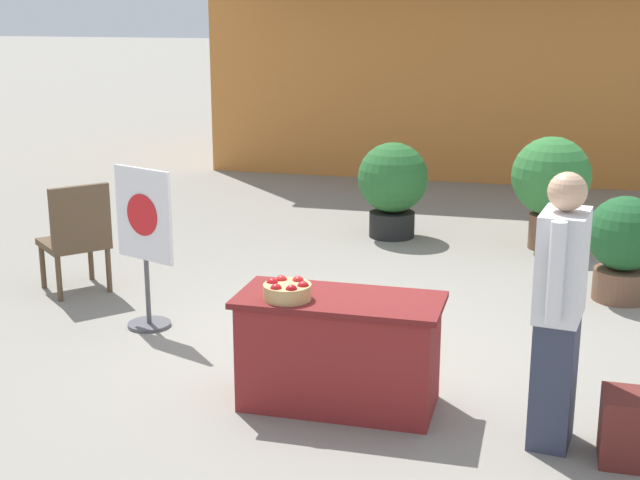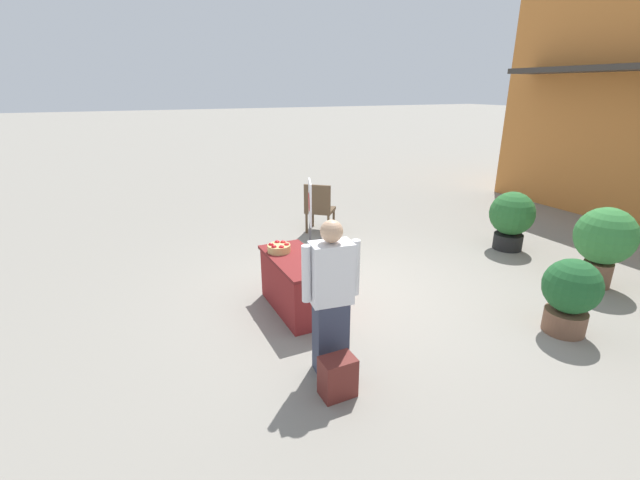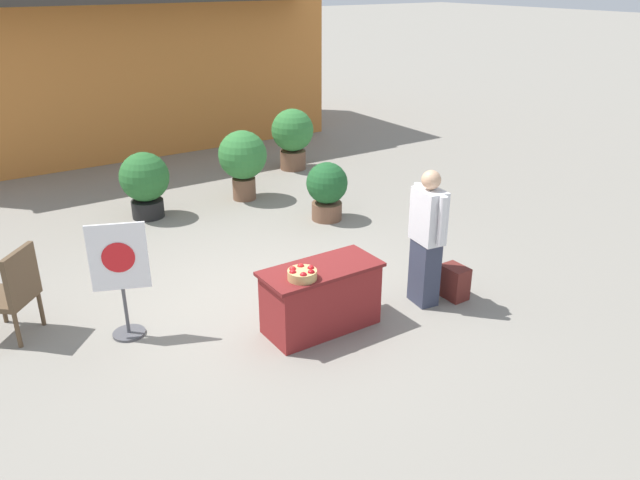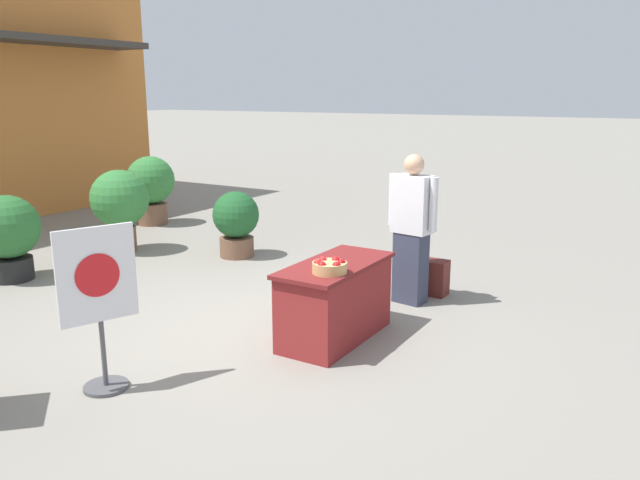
# 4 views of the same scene
# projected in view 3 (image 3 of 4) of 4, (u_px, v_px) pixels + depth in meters

# --- Properties ---
(ground_plane) EXTENTS (120.00, 120.00, 0.00)m
(ground_plane) POSITION_uv_depth(u_px,v_px,m) (268.00, 298.00, 7.80)
(ground_plane) COLOR gray
(storefront_building) EXTENTS (9.31, 4.77, 5.27)m
(storefront_building) POSITION_uv_depth(u_px,v_px,m) (102.00, 26.00, 14.02)
(storefront_building) COLOR #C67533
(storefront_building) RESTS_ON ground_plane
(display_table) EXTENTS (1.35, 0.62, 0.76)m
(display_table) POSITION_uv_depth(u_px,v_px,m) (321.00, 298.00, 7.01)
(display_table) COLOR maroon
(display_table) RESTS_ON ground_plane
(apple_basket) EXTENTS (0.31, 0.31, 0.13)m
(apple_basket) POSITION_uv_depth(u_px,v_px,m) (302.00, 274.00, 6.58)
(apple_basket) COLOR tan
(apple_basket) RESTS_ON display_table
(person_visitor) EXTENTS (0.31, 0.61, 1.69)m
(person_visitor) POSITION_uv_depth(u_px,v_px,m) (427.00, 237.00, 7.38)
(person_visitor) COLOR #33384C
(person_visitor) RESTS_ON ground_plane
(backpack) EXTENTS (0.24, 0.34, 0.42)m
(backpack) POSITION_uv_depth(u_px,v_px,m) (454.00, 282.00, 7.74)
(backpack) COLOR maroon
(backpack) RESTS_ON ground_plane
(poster_board) EXTENTS (0.58, 0.36, 1.34)m
(poster_board) POSITION_uv_depth(u_px,v_px,m) (121.00, 275.00, 6.73)
(poster_board) COLOR #4C4C51
(poster_board) RESTS_ON ground_plane
(patio_chair) EXTENTS (0.78, 0.78, 1.04)m
(patio_chair) POSITION_uv_depth(u_px,v_px,m) (13.00, 290.00, 6.79)
(patio_chair) COLOR brown
(patio_chair) RESTS_ON ground_plane
(potted_plant_far_right) EXTENTS (0.86, 0.86, 1.24)m
(potted_plant_far_right) POSITION_uv_depth(u_px,v_px,m) (293.00, 134.00, 12.65)
(potted_plant_far_right) COLOR brown
(potted_plant_far_right) RESTS_ON ground_plane
(potted_plant_near_left) EXTENTS (0.80, 0.80, 1.10)m
(potted_plant_near_left) POSITION_uv_depth(u_px,v_px,m) (145.00, 181.00, 10.15)
(potted_plant_near_left) COLOR black
(potted_plant_near_left) RESTS_ON ground_plane
(potted_plant_near_right) EXTENTS (0.85, 0.85, 1.24)m
(potted_plant_near_right) POSITION_uv_depth(u_px,v_px,m) (243.00, 158.00, 10.92)
(potted_plant_near_right) COLOR brown
(potted_plant_near_right) RESTS_ON ground_plane
(potted_plant_far_left) EXTENTS (0.67, 0.67, 0.96)m
(potted_plant_far_left) POSITION_uv_depth(u_px,v_px,m) (327.00, 188.00, 10.08)
(potted_plant_far_left) COLOR brown
(potted_plant_far_left) RESTS_ON ground_plane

